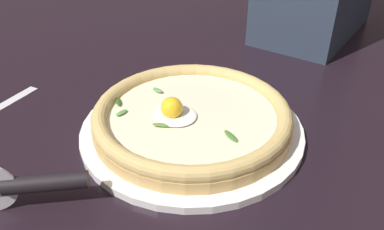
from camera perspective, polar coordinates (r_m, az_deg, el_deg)
name	(u,v)px	position (r m, az deg, el deg)	size (l,w,h in m)	color
ground_plane	(176,133)	(0.65, -2.38, -2.68)	(2.40, 2.40, 0.03)	black
pizza_plate	(192,129)	(0.62, 0.00, -2.01)	(0.35, 0.35, 0.01)	white
pizza	(192,116)	(0.61, -0.04, -0.15)	(0.31, 0.31, 0.06)	tan
pizza_cutter	(29,184)	(0.51, -22.59, -9.29)	(0.10, 0.14, 0.08)	silver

